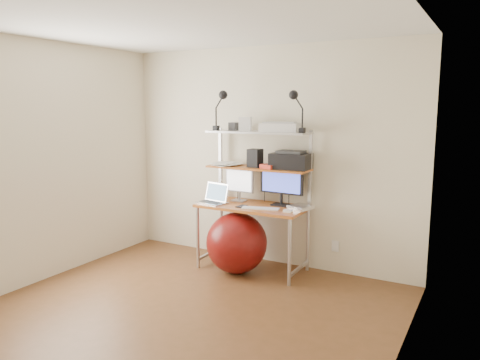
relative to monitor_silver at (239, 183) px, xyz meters
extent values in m
plane|color=brown|center=(0.24, -1.57, -0.95)|extent=(3.60, 3.60, 0.00)
plane|color=silver|center=(0.24, -1.57, 1.55)|extent=(3.60, 3.60, 0.00)
plane|color=beige|center=(0.24, 0.23, 0.30)|extent=(3.60, 0.00, 3.60)
plane|color=beige|center=(-1.56, -1.57, 0.30)|extent=(0.00, 3.60, 3.60)
plane|color=beige|center=(2.04, -1.57, 0.30)|extent=(0.00, 3.60, 3.60)
cube|color=#BD5C24|center=(0.24, -0.13, -0.23)|extent=(1.20, 0.60, 0.03)
cylinder|color=#B6B6BB|center=(-0.32, -0.39, -0.60)|extent=(0.04, 0.04, 0.71)
cylinder|color=#B6B6BB|center=(-0.32, 0.13, -0.60)|extent=(0.04, 0.04, 0.71)
cylinder|color=#B6B6BB|center=(0.80, -0.39, -0.60)|extent=(0.04, 0.04, 0.71)
cylinder|color=#B6B6BB|center=(0.80, 0.13, -0.60)|extent=(0.04, 0.04, 0.71)
cube|color=#B6B6BB|center=(-0.33, 0.13, 0.20)|extent=(0.03, 0.04, 0.84)
cube|color=#B6B6BB|center=(0.81, 0.13, 0.20)|extent=(0.03, 0.04, 0.84)
cube|color=#BD5C24|center=(0.24, 0.00, 0.19)|extent=(1.18, 0.34, 0.02)
cube|color=#B6B6BB|center=(0.24, 0.00, 0.59)|extent=(1.18, 0.34, 0.02)
cube|color=silver|center=(1.09, 0.21, -0.65)|extent=(0.08, 0.01, 0.12)
cube|color=#B7B7BC|center=(0.00, -0.02, -0.20)|extent=(0.16, 0.13, 0.01)
cylinder|color=#B7B7BC|center=(0.00, 0.00, -0.15)|extent=(0.03, 0.03, 0.09)
cube|color=#B7B7BC|center=(0.00, 0.00, 0.03)|extent=(0.36, 0.04, 0.27)
plane|color=white|center=(0.00, -0.01, 0.03)|extent=(0.32, 0.01, 0.32)
cube|color=black|center=(0.52, 0.00, -0.20)|extent=(0.19, 0.15, 0.01)
cylinder|color=black|center=(0.52, 0.02, -0.14)|extent=(0.03, 0.03, 0.11)
cube|color=black|center=(0.52, 0.02, 0.07)|extent=(0.51, 0.05, 0.31)
plane|color=blue|center=(0.52, 0.00, 0.07)|extent=(0.46, 0.02, 0.46)
cube|color=silver|center=(-0.21, -0.27, -0.20)|extent=(0.35, 0.28, 0.02)
cube|color=#303032|center=(-0.21, -0.27, -0.19)|extent=(0.29, 0.18, 0.00)
cube|color=silver|center=(-0.18, -0.16, -0.09)|extent=(0.32, 0.12, 0.21)
plane|color=#6A91B2|center=(-0.18, -0.16, -0.09)|extent=(0.30, 0.13, 0.28)
cube|color=silver|center=(0.40, -0.26, -0.20)|extent=(0.41, 0.20, 0.01)
cube|color=silver|center=(0.72, -0.27, -0.20)|extent=(0.09, 0.06, 0.02)
cube|color=silver|center=(0.78, -0.06, -0.19)|extent=(0.27, 0.27, 0.04)
cube|color=black|center=(0.17, -0.27, -0.21)|extent=(0.08, 0.14, 0.01)
cube|color=black|center=(0.62, 0.03, 0.29)|extent=(0.43, 0.30, 0.17)
cube|color=#303032|center=(0.62, 0.03, 0.39)|extent=(0.29, 0.22, 0.03)
cube|color=black|center=(0.21, -0.03, 0.30)|extent=(0.15, 0.15, 0.20)
cube|color=red|center=(0.40, -0.07, 0.22)|extent=(0.19, 0.16, 0.05)
cube|color=silver|center=(0.49, 0.01, 0.65)|extent=(0.45, 0.34, 0.09)
cube|color=#B7B7BC|center=(0.49, 0.01, 0.70)|extent=(0.38, 0.27, 0.02)
cube|color=silver|center=(0.08, 0.00, 0.68)|extent=(0.16, 0.15, 0.15)
cube|color=#303032|center=(-0.10, 0.04, 0.65)|extent=(0.10, 0.10, 0.09)
cube|color=black|center=(-0.25, -0.10, 0.63)|extent=(0.06, 0.07, 0.06)
cylinder|color=black|center=(-0.25, -0.10, 0.76)|extent=(0.02, 0.02, 0.20)
sphere|color=black|center=(-0.15, -0.11, 1.00)|extent=(0.10, 0.10, 0.10)
cube|color=black|center=(0.78, -0.06, 0.63)|extent=(0.05, 0.06, 0.05)
cylinder|color=black|center=(0.78, -0.06, 0.75)|extent=(0.02, 0.02, 0.19)
sphere|color=black|center=(0.68, -0.07, 0.99)|extent=(0.10, 0.10, 0.10)
sphere|color=#680C0B|center=(0.14, -0.31, -0.61)|extent=(0.67, 0.67, 0.67)
cube|color=white|center=(-0.20, 0.02, 0.20)|extent=(0.25, 0.31, 0.00)
cube|color=white|center=(-0.15, -0.05, 0.21)|extent=(0.29, 0.33, 0.00)
cube|color=white|center=(-0.13, 0.04, 0.21)|extent=(0.27, 0.32, 0.00)
cube|color=white|center=(-0.10, -0.02, 0.22)|extent=(0.26, 0.32, 0.00)
cube|color=white|center=(-0.18, 0.00, 0.22)|extent=(0.31, 0.34, 0.00)
cube|color=white|center=(-0.18, -0.06, 0.23)|extent=(0.23, 0.30, 0.00)
camera|label=1|loc=(2.57, -4.65, 0.89)|focal=35.00mm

